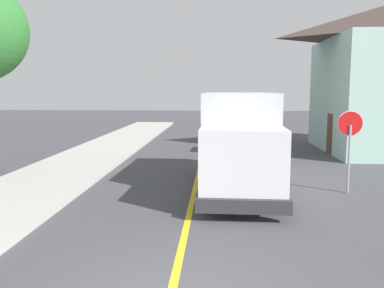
{
  "coord_description": "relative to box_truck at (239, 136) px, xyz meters",
  "views": [
    {
      "loc": [
        0.73,
        -5.8,
        3.3
      ],
      "look_at": [
        -0.16,
        8.42,
        1.4
      ],
      "focal_mm": 37.94,
      "sensor_mm": 36.0,
      "label": 1
    }
  ],
  "objects": [
    {
      "name": "stop_sign",
      "position": [
        3.47,
        -0.62,
        0.09
      ],
      "size": [
        0.8,
        0.1,
        2.65
      ],
      "color": "gray",
      "rests_on": "ground"
    },
    {
      "name": "parked_car_near",
      "position": [
        0.4,
        7.46,
        -0.97
      ],
      "size": [
        2.01,
        4.48,
        1.67
      ],
      "color": "#B7B7BC",
      "rests_on": "ground"
    },
    {
      "name": "box_truck",
      "position": [
        0.0,
        0.0,
        0.0
      ],
      "size": [
        2.56,
        7.23,
        3.2
      ],
      "color": "silver",
      "rests_on": "ground"
    },
    {
      "name": "parked_car_mid",
      "position": [
        0.51,
        14.4,
        -0.97
      ],
      "size": [
        1.94,
        4.46,
        1.67
      ],
      "color": "maroon",
      "rests_on": "ground"
    },
    {
      "name": "parked_car_far",
      "position": [
        1.05,
        20.64,
        -0.97
      ],
      "size": [
        1.8,
        4.4,
        1.67
      ],
      "color": "#2D4793",
      "rests_on": "ground"
    },
    {
      "name": "centre_line_yellow",
      "position": [
        -1.48,
        2.09,
        -1.76
      ],
      "size": [
        0.16,
        56.0,
        0.01
      ],
      "primitive_type": "cube",
      "color": "gold",
      "rests_on": "ground"
    }
  ]
}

